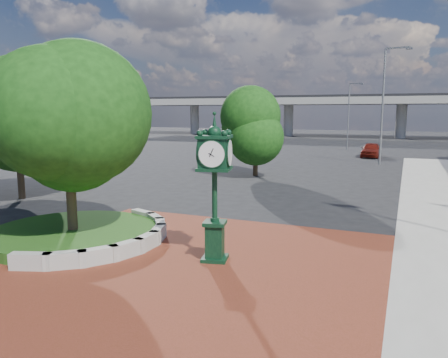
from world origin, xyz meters
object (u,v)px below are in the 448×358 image
street_lamp_near (386,97)px  street_lamp_far (350,111)px  parked_car (371,150)px  post_clock (215,182)px

street_lamp_near → street_lamp_far: (-4.65, 14.13, -1.21)m
street_lamp_far → street_lamp_near: bearing=-71.8°
parked_car → street_lamp_near: (1.48, -6.52, 5.15)m
post_clock → parked_car: bearing=86.8°
parked_car → street_lamp_far: bearing=113.8°
post_clock → street_lamp_far: 42.97m
street_lamp_near → street_lamp_far: street_lamp_near is taller
parked_car → street_lamp_far: 9.14m
parked_car → street_lamp_near: size_ratio=0.44×
post_clock → parked_car: (1.98, 35.29, -1.79)m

